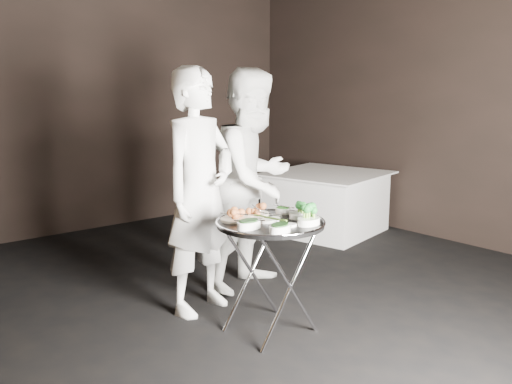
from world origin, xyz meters
TOP-DOWN VIEW (x-y plane):
  - floor at (0.00, 0.00)m, footprint 6.00×7.00m
  - wall_back at (0.00, 3.52)m, footprint 6.00×0.05m
  - wall_right at (3.02, 0.00)m, footprint 0.05×7.00m
  - tray_stand at (-0.02, 0.04)m, footprint 0.52×0.44m
  - serving_tray at (-0.02, 0.04)m, footprint 0.73×0.73m
  - potato_plate_a at (-0.19, 0.21)m, footprint 0.21×0.21m
  - potato_plate_b at (0.02, 0.25)m, footprint 0.19×0.19m
  - greens_bowl at (0.20, 0.16)m, footprint 0.11×0.11m
  - asparagus_plate_a at (-0.02, 0.04)m, footprint 0.19×0.13m
  - asparagus_plate_b at (-0.04, -0.12)m, footprint 0.18×0.14m
  - spinach_bowl_a at (-0.25, -0.01)m, footprint 0.19×0.14m
  - spinach_bowl_b at (-0.16, -0.20)m, footprint 0.20×0.16m
  - broccoli_bowl_a at (0.20, -0.01)m, footprint 0.17×0.13m
  - broccoli_bowl_b at (0.11, -0.18)m, footprint 0.20×0.16m
  - serving_utensils at (-0.00, 0.11)m, footprint 0.58×0.43m
  - waiter_left at (-0.16, 0.67)m, footprint 0.74×0.58m
  - waiter_right at (0.47, 0.80)m, footprint 1.01×0.86m
  - dining_table at (2.23, 1.62)m, footprint 1.22×1.22m

SIDE VIEW (x-z plane):
  - floor at x=0.00m, z-range -0.05..0.00m
  - dining_table at x=2.23m, z-range 0.00..0.70m
  - tray_stand at x=-0.02m, z-range 0.05..0.80m
  - serving_tray at x=-0.02m, z-range 0.74..0.78m
  - asparagus_plate_b at x=-0.04m, z-range 0.77..0.80m
  - asparagus_plate_a at x=-0.02m, z-range 0.77..0.81m
  - greens_bowl at x=0.20m, z-range 0.77..0.83m
  - potato_plate_b at x=0.02m, z-range 0.77..0.84m
  - broccoli_bowl_a at x=0.20m, z-range 0.77..0.84m
  - potato_plate_a at x=-0.19m, z-range 0.77..0.84m
  - spinach_bowl_b at x=-0.16m, z-range 0.77..0.84m
  - broccoli_bowl_b at x=0.11m, z-range 0.77..0.84m
  - spinach_bowl_a at x=-0.25m, z-range 0.77..0.84m
  - serving_utensils at x=0.00m, z-range 0.82..0.83m
  - waiter_left at x=-0.16m, z-range 0.00..1.80m
  - waiter_right at x=0.47m, z-range 0.00..1.80m
  - wall_back at x=0.00m, z-range 0.00..3.00m
  - wall_right at x=3.02m, z-range 0.00..3.00m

